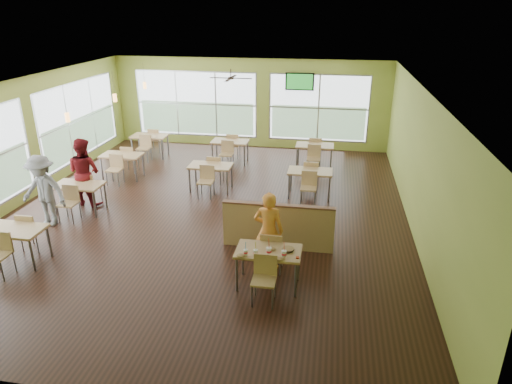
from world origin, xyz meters
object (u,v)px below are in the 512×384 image
main_table (268,256)px  food_basket (288,249)px  half_wall_divider (278,226)px  man_plaid (269,231)px

main_table → food_basket: size_ratio=6.57×
half_wall_divider → food_basket: size_ratio=10.37×
half_wall_divider → food_basket: 1.48m
man_plaid → food_basket: (0.45, -0.62, -0.03)m
food_basket → half_wall_divider: bearing=104.2°
man_plaid → food_basket: man_plaid is taller
man_plaid → food_basket: size_ratio=7.02×
half_wall_divider → man_plaid: size_ratio=1.48×
half_wall_divider → food_basket: half_wall_divider is taller
half_wall_divider → food_basket: (0.36, -1.41, 0.26)m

